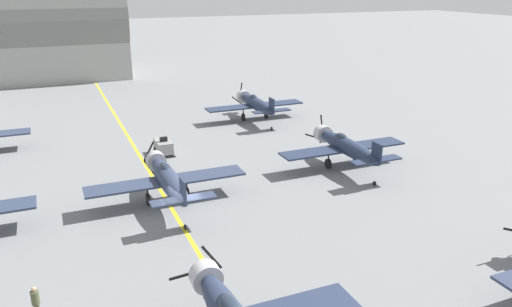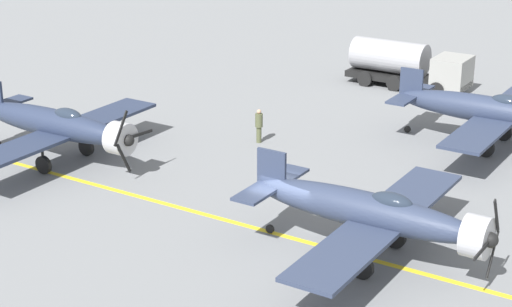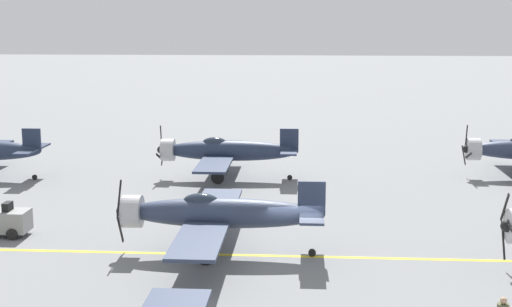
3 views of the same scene
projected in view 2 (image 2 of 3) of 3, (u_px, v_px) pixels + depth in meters
ground_plane at (288, 237)px, 34.98m from camera, size 400.00×400.00×0.00m
taxiway_stripe at (288, 237)px, 34.97m from camera, size 0.30×160.00×0.01m
airplane_mid_center at (373, 213)px, 32.37m from camera, size 12.00×9.98×3.65m
airplane_mid_left at (491, 111)px, 44.45m from camera, size 12.00×9.98×3.65m
airplane_near_center at (58, 125)px, 42.27m from camera, size 12.00×9.98×3.65m
fuel_tanker at (409, 65)px, 55.42m from camera, size 2.67×8.00×2.98m
ground_crew_walking at (259, 124)px, 45.51m from camera, size 0.40×0.40×1.85m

